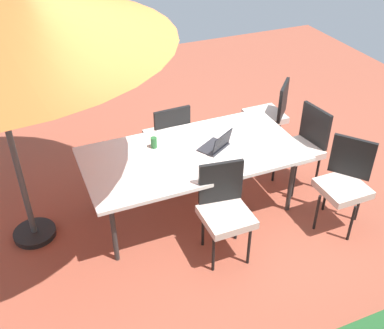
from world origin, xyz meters
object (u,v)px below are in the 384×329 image
Objects in this scene: dining_table at (192,156)px; cup at (154,143)px; chair_north at (225,208)px; chair_west at (303,144)px; chair_south at (168,136)px; laptop at (216,145)px; chair_southwest at (270,113)px; chair_northwest at (345,180)px.

cup is (0.33, -0.25, 0.10)m from dining_table.
chair_west is at bearing 34.63° from chair_north.
cup reaches higher than dining_table.
chair_north is at bearing 93.19° from dining_table.
chair_west is 1.00× the size of chair_south.
chair_north is (1.35, 0.68, 0.00)m from chair_west.
chair_west reaches higher than dining_table.
chair_west is 1.77m from cup.
laptop reaches higher than cup.
cup is (0.60, -0.28, 0.01)m from laptop.
laptop is at bearing 79.56° from chair_north.
chair_south reaches higher than dining_table.
chair_south is at bearing -45.76° from chair_southwest.
chair_north and chair_south have the same top height.
chair_northwest is 1.35m from chair_north.
cup is (1.73, -0.29, 0.27)m from chair_west.
chair_south is (0.04, -1.47, 0.00)m from chair_north.
laptop is at bearing -163.53° from chair_northwest.
chair_southwest and laptop have the same top height.
chair_west is 1.60m from chair_south.
chair_northwest is (-1.39, 0.81, -0.17)m from dining_table.
chair_south is (1.43, 0.03, 0.00)m from chair_southwest.
chair_north is at bearing 0.11° from chair_southwest.
chair_north is 1.00× the size of chair_south.
dining_table is 19.23× the size of cup.
chair_south is 0.66m from cup.
chair_southwest is 1.87m from cup.
chair_southwest is 2.44× the size of laptop.
dining_table is 0.77m from chair_south.
chair_northwest is 2.08m from chair_south.
chair_south is (1.39, -1.56, 0.00)m from chair_northwest.
chair_west is at bearing 148.81° from laptop.
chair_south is at bearing -102.57° from laptop.
chair_southwest is 1.00× the size of chair_north.
chair_west is 1.00× the size of chair_southwest.
chair_south is at bearing 99.28° from chair_north.
chair_north reaches higher than dining_table.
dining_table is at bearing -18.40° from chair_southwest.
chair_south is at bearing -124.05° from cup.
chair_northwest is at bearing 148.50° from cup.
chair_southwest and chair_northwest have the same top height.
chair_west is (-1.39, 0.04, -0.17)m from dining_table.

